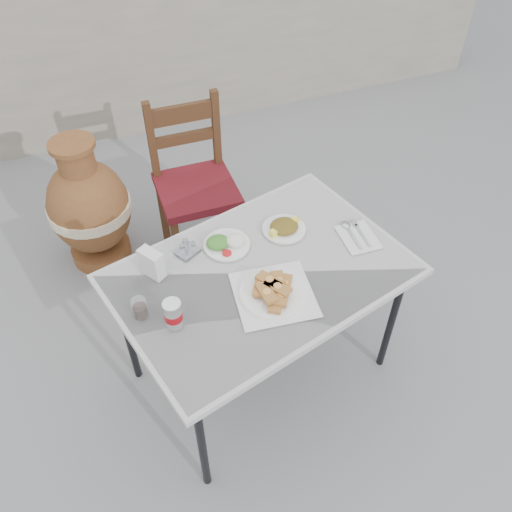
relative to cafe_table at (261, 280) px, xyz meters
name	(u,v)px	position (x,y,z in m)	size (l,w,h in m)	color
ground	(245,375)	(-0.09, -0.01, -0.68)	(80.00, 80.00, 0.00)	slate
cafe_table	(261,280)	(0.00, 0.00, 0.00)	(1.37, 1.09, 0.73)	black
pide_plate	(274,290)	(0.00, -0.14, 0.08)	(0.35, 0.35, 0.06)	white
salad_rice_plate	(226,243)	(-0.09, 0.20, 0.07)	(0.21, 0.21, 0.05)	white
salad_chopped_plate	(284,227)	(0.19, 0.20, 0.07)	(0.20, 0.20, 0.04)	white
soda_can	(173,314)	(-0.41, -0.14, 0.11)	(0.07, 0.07, 0.13)	white
cola_glass	(140,309)	(-0.52, -0.05, 0.09)	(0.06, 0.06, 0.09)	white
napkin_holder	(152,263)	(-0.42, 0.15, 0.11)	(0.10, 0.12, 0.13)	white
condiment_caddy	(187,249)	(-0.25, 0.22, 0.07)	(0.12, 0.11, 0.07)	#B5B4BC
cutlery_napkin	(356,235)	(0.47, 0.05, 0.06)	(0.16, 0.21, 0.01)	white
chair	(195,183)	(-0.02, 0.97, -0.18)	(0.44, 0.44, 0.96)	#3E2110
terracotta_urn	(90,208)	(-0.61, 1.11, -0.30)	(0.47, 0.47, 0.82)	brown
back_wall	(125,54)	(-0.09, 2.49, -0.08)	(6.00, 0.25, 1.20)	gray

